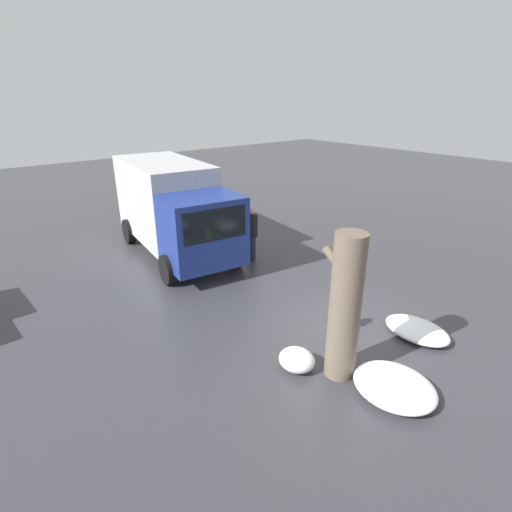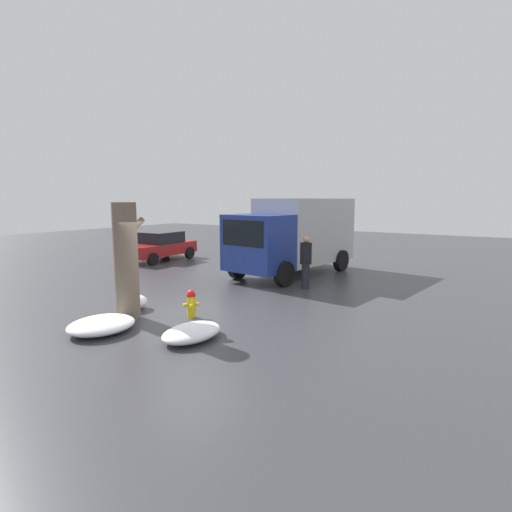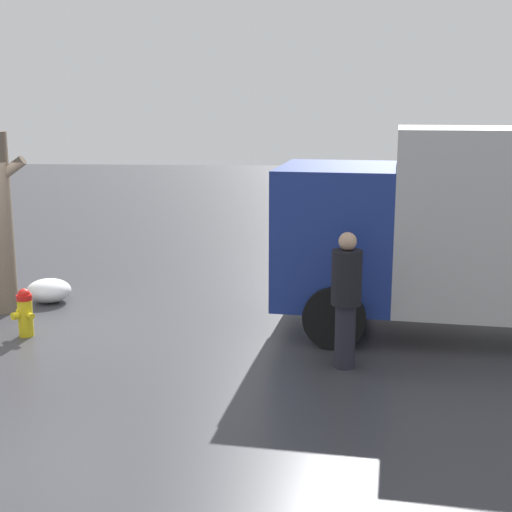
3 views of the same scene
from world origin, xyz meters
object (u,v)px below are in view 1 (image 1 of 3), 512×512
tree_trunk (345,307)px  pedestrian (252,232)px  delivery_truck (173,206)px  fire_hydrant (344,316)px

tree_trunk → pedestrian: size_ratio=1.64×
delivery_truck → pedestrian: (-2.29, -1.59, -0.67)m
fire_hydrant → tree_trunk: bearing=-103.1°
pedestrian → delivery_truck: bearing=121.4°
tree_trunk → delivery_truck: 7.99m
fire_hydrant → delivery_truck: 7.15m
delivery_truck → pedestrian: size_ratio=3.52×
delivery_truck → pedestrian: delivery_truck is taller
fire_hydrant → pedestrian: 4.86m
tree_trunk → delivery_truck: size_ratio=0.47×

